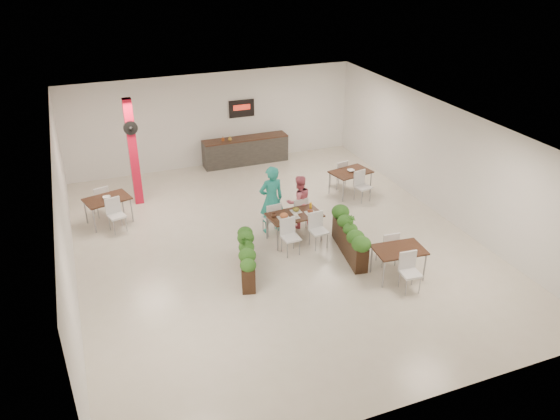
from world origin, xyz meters
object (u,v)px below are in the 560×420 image
object	(u,v)px
planter_right	(350,236)
side_table_b	(351,175)
service_counter	(245,150)
side_table_c	(399,254)
main_table	(294,218)
diner_man	(271,200)
side_table_a	(107,202)
diner_woman	(299,202)
planter_left	(247,254)
red_column	(133,151)

from	to	relation	value
planter_right	side_table_b	xyz separation A→B (m)	(1.71, 3.20, 0.12)
side_table_b	service_counter	bearing A→B (deg)	110.30
side_table_b	side_table_c	bearing A→B (deg)	-115.50
service_counter	planter_right	distance (m)	6.83
main_table	side_table_b	xyz separation A→B (m)	(2.73, 2.04, -0.00)
diner_man	planter_right	world-z (taller)	diner_man
planter_right	side_table_a	xyz separation A→B (m)	(-5.48, 3.94, 0.12)
service_counter	diner_man	distance (m)	5.09
diner_woman	side_table_a	distance (m)	5.31
diner_man	diner_woman	xyz separation A→B (m)	(0.80, 0.00, -0.20)
diner_woman	side_table_b	world-z (taller)	diner_woman
planter_right	side_table_a	size ratio (longest dim) A/B	1.20
planter_left	side_table_b	size ratio (longest dim) A/B	1.12
planter_right	side_table_a	distance (m)	6.75
main_table	side_table_c	world-z (taller)	same
diner_man	side_table_b	world-z (taller)	diner_man
red_column	diner_woman	distance (m)	5.09
planter_right	red_column	bearing A→B (deg)	132.46
planter_right	main_table	bearing A→B (deg)	131.39
red_column	planter_right	size ratio (longest dim) A/B	1.59
service_counter	side_table_c	bearing A→B (deg)	-82.30
diner_woman	side_table_a	bearing A→B (deg)	-27.15
diner_man	planter_right	xyz separation A→B (m)	(1.42, -1.82, -0.44)
diner_woman	planter_left	world-z (taller)	diner_woman
red_column	planter_left	bearing A→B (deg)	-69.16
service_counter	main_table	world-z (taller)	service_counter
service_counter	planter_right	xyz separation A→B (m)	(0.53, -6.81, 0.01)
diner_woman	side_table_a	xyz separation A→B (m)	(-4.86, 2.12, -0.12)
diner_woman	side_table_a	size ratio (longest dim) A/B	0.90
main_table	side_table_c	bearing A→B (deg)	-57.36
side_table_b	side_table_c	world-z (taller)	same
red_column	side_table_a	world-z (taller)	red_column
service_counter	main_table	xyz separation A→B (m)	(-0.50, -5.65, 0.14)
main_table	planter_right	world-z (taller)	planter_right
red_column	main_table	bearing A→B (deg)	-47.22
side_table_a	planter_left	bearing A→B (deg)	-69.50
service_counter	side_table_c	xyz separation A→B (m)	(1.10, -8.14, 0.13)
red_column	service_counter	world-z (taller)	red_column
planter_left	diner_woman	bearing A→B (deg)	39.72
side_table_c	service_counter	bearing A→B (deg)	102.97
main_table	planter_left	bearing A→B (deg)	-147.35
planter_left	diner_man	bearing A→B (deg)	53.59
side_table_a	side_table_b	world-z (taller)	same
service_counter	side_table_a	size ratio (longest dim) A/B	1.79
main_table	diner_man	size ratio (longest dim) A/B	0.89
main_table	diner_woman	xyz separation A→B (m)	(0.41, 0.66, 0.12)
service_counter	side_table_c	size ratio (longest dim) A/B	1.82
side_table_b	planter_left	bearing A→B (deg)	-156.24
diner_man	side_table_b	distance (m)	3.43
side_table_a	side_table_c	distance (m)	8.02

